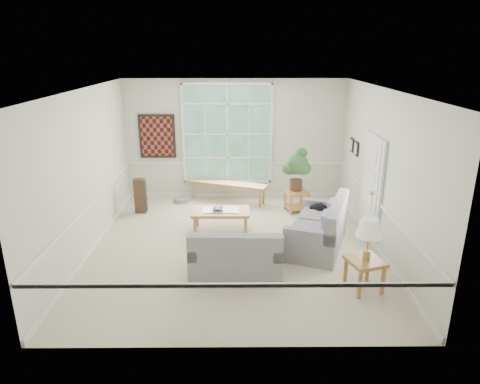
# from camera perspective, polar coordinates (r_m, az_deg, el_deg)

# --- Properties ---
(floor) EXTENTS (5.50, 6.00, 0.01)m
(floor) POSITION_cam_1_polar(r_m,az_deg,el_deg) (8.45, -0.67, -7.23)
(floor) COLOR beige
(floor) RESTS_ON ground
(ceiling) EXTENTS (5.50, 6.00, 0.02)m
(ceiling) POSITION_cam_1_polar(r_m,az_deg,el_deg) (7.64, -0.76, 13.51)
(ceiling) COLOR white
(ceiling) RESTS_ON ground
(wall_back) EXTENTS (5.50, 0.02, 3.00)m
(wall_back) POSITION_cam_1_polar(r_m,az_deg,el_deg) (10.83, -0.64, 6.98)
(wall_back) COLOR silver
(wall_back) RESTS_ON ground
(wall_front) EXTENTS (5.50, 0.02, 3.00)m
(wall_front) POSITION_cam_1_polar(r_m,az_deg,el_deg) (5.10, -0.87, -6.66)
(wall_front) COLOR silver
(wall_front) RESTS_ON ground
(wall_left) EXTENTS (0.02, 6.00, 3.00)m
(wall_left) POSITION_cam_1_polar(r_m,az_deg,el_deg) (8.39, -19.86, 2.43)
(wall_left) COLOR silver
(wall_left) RESTS_ON ground
(wall_right) EXTENTS (0.02, 6.00, 3.00)m
(wall_right) POSITION_cam_1_polar(r_m,az_deg,el_deg) (8.36, 18.50, 2.53)
(wall_right) COLOR silver
(wall_right) RESTS_ON ground
(window_back) EXTENTS (2.30, 0.08, 2.40)m
(window_back) POSITION_cam_1_polar(r_m,az_deg,el_deg) (10.77, -1.72, 7.72)
(window_back) COLOR white
(window_back) RESTS_ON wall_back
(entry_door) EXTENTS (0.08, 0.90, 2.10)m
(entry_door) POSITION_cam_1_polar(r_m,az_deg,el_deg) (9.02, 16.80, 0.85)
(entry_door) COLOR white
(entry_door) RESTS_ON floor
(door_sidelight) EXTENTS (0.08, 0.26, 1.90)m
(door_sidelight) POSITION_cam_1_polar(r_m,az_deg,el_deg) (8.42, 18.06, 0.19)
(door_sidelight) COLOR white
(door_sidelight) RESTS_ON wall_right
(wall_art) EXTENTS (0.90, 0.06, 1.10)m
(wall_art) POSITION_cam_1_polar(r_m,az_deg,el_deg) (10.95, -10.99, 7.30)
(wall_art) COLOR #591D17
(wall_art) RESTS_ON wall_back
(wall_frame_near) EXTENTS (0.04, 0.26, 0.32)m
(wall_frame_near) POSITION_cam_1_polar(r_m,az_deg,el_deg) (9.96, 15.20, 5.60)
(wall_frame_near) COLOR black
(wall_frame_near) RESTS_ON wall_right
(wall_frame_far) EXTENTS (0.04, 0.26, 0.32)m
(wall_frame_far) POSITION_cam_1_polar(r_m,az_deg,el_deg) (10.34, 14.63, 6.11)
(wall_frame_far) COLOR black
(wall_frame_far) RESTS_ON wall_right
(loveseat_right) EXTENTS (1.49, 2.00, 0.97)m
(loveseat_right) POSITION_cam_1_polar(r_m,az_deg,el_deg) (8.38, 10.28, -4.14)
(loveseat_right) COLOR gray
(loveseat_right) RESTS_ON floor
(loveseat_front) EXTENTS (1.57, 0.85, 0.84)m
(loveseat_front) POSITION_cam_1_polar(r_m,az_deg,el_deg) (7.32, -0.57, -7.83)
(loveseat_front) COLOR gray
(loveseat_front) RESTS_ON floor
(coffee_table) EXTENTS (1.20, 0.66, 0.45)m
(coffee_table) POSITION_cam_1_polar(r_m,az_deg,el_deg) (9.08, -2.58, -3.77)
(coffee_table) COLOR #A67538
(coffee_table) RESTS_ON floor
(pewter_bowl) EXTENTS (0.31, 0.31, 0.07)m
(pewter_bowl) POSITION_cam_1_polar(r_m,az_deg,el_deg) (9.01, -2.98, -2.20)
(pewter_bowl) COLOR #9E9FA4
(pewter_bowl) RESTS_ON coffee_table
(window_bench) EXTENTS (2.05, 1.11, 0.48)m
(window_bench) POSITION_cam_1_polar(r_m,az_deg,el_deg) (10.82, -1.68, 0.05)
(window_bench) COLOR #A67538
(window_bench) RESTS_ON floor
(end_table) EXTENTS (0.61, 0.61, 0.51)m
(end_table) POSITION_cam_1_polar(r_m,az_deg,el_deg) (10.20, 7.50, -1.19)
(end_table) COLOR #A67538
(end_table) RESTS_ON floor
(houseplant) EXTENTS (0.62, 0.62, 1.02)m
(houseplant) POSITION_cam_1_polar(r_m,az_deg,el_deg) (10.03, 7.55, 3.04)
(houseplant) COLOR #2F5A2E
(houseplant) RESTS_ON end_table
(side_table) EXTENTS (0.65, 0.65, 0.53)m
(side_table) POSITION_cam_1_polar(r_m,az_deg,el_deg) (7.19, 16.21, -10.52)
(side_table) COLOR #A67538
(side_table) RESTS_ON floor
(table_lamp) EXTENTS (0.45, 0.45, 0.69)m
(table_lamp) POSITION_cam_1_polar(r_m,az_deg,el_deg) (6.92, 16.71, -6.09)
(table_lamp) COLOR white
(table_lamp) RESTS_ON side_table
(pet_bed) EXTENTS (0.39, 0.39, 0.11)m
(pet_bed) POSITION_cam_1_polar(r_m,az_deg,el_deg) (10.89, -7.85, -1.01)
(pet_bed) COLOR gray
(pet_bed) RESTS_ON floor
(floor_speaker) EXTENTS (0.26, 0.21, 0.82)m
(floor_speaker) POSITION_cam_1_polar(r_m,az_deg,el_deg) (10.26, -13.14, -0.50)
(floor_speaker) COLOR #3C281C
(floor_speaker) RESTS_ON floor
(cat) EXTENTS (0.39, 0.28, 0.18)m
(cat) POSITION_cam_1_polar(r_m,az_deg,el_deg) (8.94, 10.38, -1.99)
(cat) COLOR black
(cat) RESTS_ON loveseat_right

